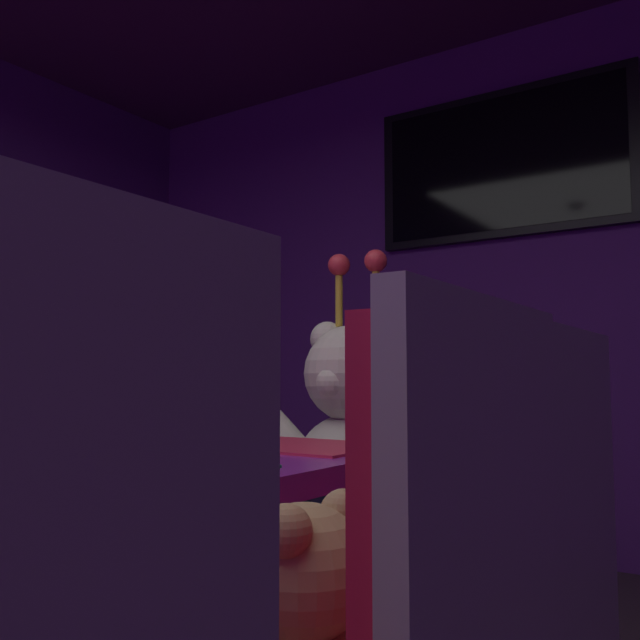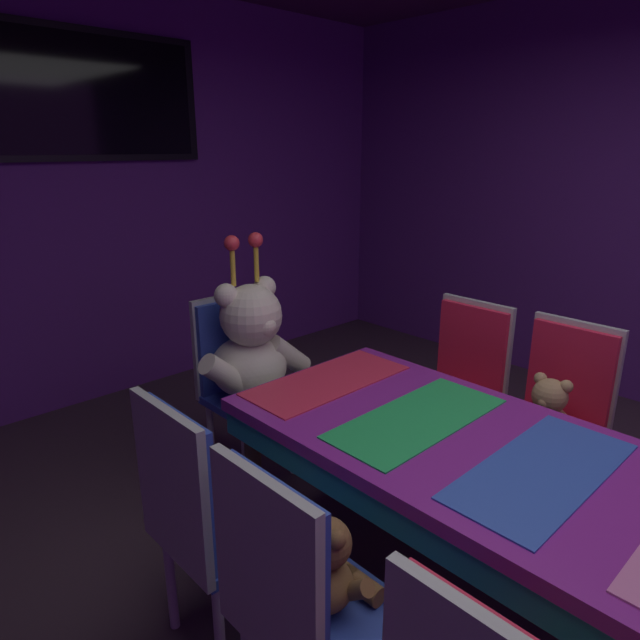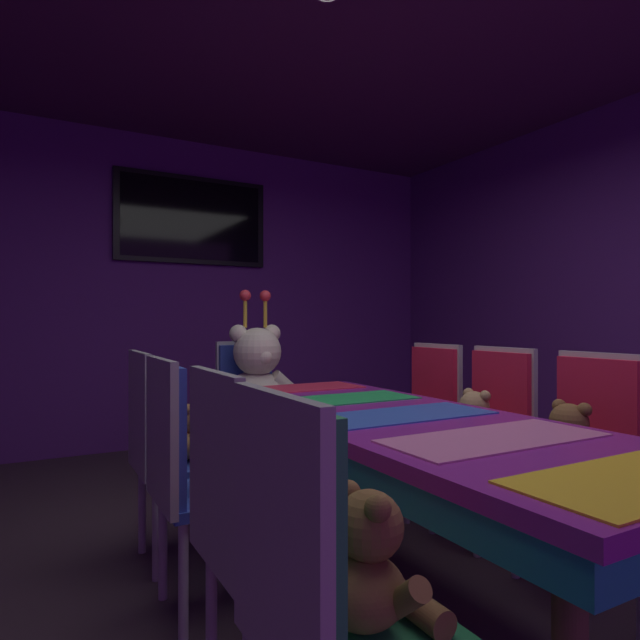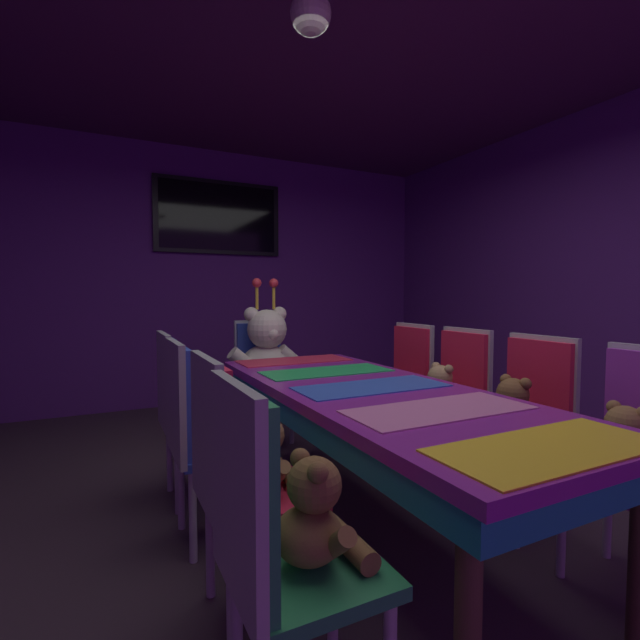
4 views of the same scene
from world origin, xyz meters
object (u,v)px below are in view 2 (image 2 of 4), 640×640
object	(u,v)px
teddy_left_3	(232,494)
chair_right_3	(464,375)
banquet_table	(539,494)
chair_left_2	(289,591)
throne_chair	(236,367)
king_teddy_bear	(253,350)
chair_left_3	(195,507)
chair_right_2	(561,404)
wall_tv	(99,96)
teddy_right_2	(547,415)
teddy_left_2	(328,568)

from	to	relation	value
teddy_left_3	chair_right_3	xyz separation A→B (m)	(1.47, 0.00, 0.02)
banquet_table	chair_left_2	distance (m)	0.88
throne_chair	king_teddy_bear	size ratio (longest dim) A/B	1.13
chair_left_3	king_teddy_bear	size ratio (longest dim) A/B	1.13
chair_right_2	king_teddy_bear	bearing A→B (deg)	-56.47
teddy_left_3	chair_right_2	xyz separation A→B (m)	(1.50, -0.50, 0.02)
chair_right_3	throne_chair	bearing A→B (deg)	-48.93
chair_left_3	teddy_left_3	bearing A→B (deg)	0.00
wall_tv	throne_chair	bearing A→B (deg)	-90.00
king_teddy_bear	teddy_left_3	bearing A→B (deg)	-41.55
teddy_left_3	chair_right_3	size ratio (longest dim) A/B	0.30
teddy_right_2	king_teddy_bear	world-z (taller)	king_teddy_bear
chair_left_3	throne_chair	size ratio (longest dim) A/B	1.00
chair_left_2	king_teddy_bear	world-z (taller)	king_teddy_bear
banquet_table	teddy_left_3	distance (m)	1.04
chair_right_2	chair_right_3	size ratio (longest dim) A/B	1.00
chair_right_3	throne_chair	distance (m)	1.22
chair_left_3	teddy_left_3	size ratio (longest dim) A/B	3.33
teddy_left_2	throne_chair	distance (m)	1.57
teddy_left_2	chair_right_2	bearing A→B (deg)	-0.28
chair_right_2	wall_tv	size ratio (longest dim) A/B	0.71
throne_chair	wall_tv	bearing A→B (deg)	180.00
teddy_left_2	chair_left_3	distance (m)	0.51
teddy_left_3	chair_right_3	world-z (taller)	chair_right_3
chair_left_2	chair_left_3	size ratio (longest dim) A/B	1.00
throne_chair	chair_left_2	bearing A→B (deg)	-30.16
teddy_left_3	throne_chair	world-z (taller)	throne_chair
teddy_left_2	chair_right_3	size ratio (longest dim) A/B	0.32
chair_right_2	wall_tv	xyz separation A→B (m)	(-0.83, 2.82, 1.45)
banquet_table	king_teddy_bear	size ratio (longest dim) A/B	2.67
chair_right_2	king_teddy_bear	xyz separation A→B (m)	(-0.83, 1.25, 0.14)
chair_left_2	throne_chair	xyz separation A→B (m)	(0.82, 1.41, 0.00)
chair_left_2	throne_chair	size ratio (longest dim) A/B	1.00
chair_right_3	wall_tv	distance (m)	2.85
teddy_left_3	teddy_right_2	xyz separation A→B (m)	(1.35, -0.50, 0.01)
chair_left_2	chair_right_3	bearing A→B (deg)	16.91
teddy_right_2	chair_right_3	xyz separation A→B (m)	(0.12, 0.50, 0.00)
throne_chair	banquet_table	bearing A→B (deg)	-0.00
chair_left_3	throne_chair	distance (m)	1.23
chair_right_3	wall_tv	xyz separation A→B (m)	(-0.80, 2.32, 1.45)
teddy_left_2	chair_left_3	bearing A→B (deg)	105.23
banquet_table	throne_chair	bearing A→B (deg)	90.00
wall_tv	chair_left_2	bearing A→B (deg)	-106.29
chair_left_2	teddy_left_3	bearing A→B (deg)	72.64
teddy_right_2	teddy_left_3	bearing A→B (deg)	-20.27
chair_right_2	chair_right_3	bearing A→B (deg)	-86.78
teddy_left_2	chair_right_3	bearing A→B (deg)	18.45
chair_left_3	king_teddy_bear	world-z (taller)	king_teddy_bear
chair_left_2	wall_tv	size ratio (longest dim) A/B	0.71
chair_right_3	teddy_right_2	bearing A→B (deg)	76.80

